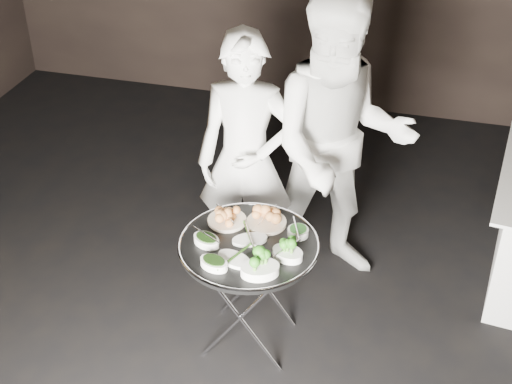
% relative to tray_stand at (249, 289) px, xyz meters
% --- Properties ---
extents(floor, '(6.00, 7.00, 0.05)m').
position_rel_tray_stand_xyz_m(floor, '(-0.18, -0.36, -0.42)').
color(floor, black).
rests_on(floor, ground).
extents(tray_stand, '(0.47, 0.40, 0.70)m').
position_rel_tray_stand_xyz_m(tray_stand, '(0.00, 0.00, 0.00)').
color(tray_stand, silver).
rests_on(tray_stand, floor).
extents(serving_tray, '(0.76, 0.76, 0.04)m').
position_rel_tray_stand_xyz_m(serving_tray, '(0.00, 0.00, 0.31)').
color(serving_tray, black).
rests_on(serving_tray, tray_stand).
extents(potato_plate_a, '(0.23, 0.23, 0.08)m').
position_rel_tray_stand_xyz_m(potato_plate_a, '(-0.17, 0.16, 0.36)').
color(potato_plate_a, beige).
rests_on(potato_plate_a, serving_tray).
extents(potato_plate_b, '(0.22, 0.22, 0.08)m').
position_rel_tray_stand_xyz_m(potato_plate_b, '(0.05, 0.20, 0.36)').
color(potato_plate_b, beige).
rests_on(potato_plate_b, serving_tray).
extents(greens_bowl, '(0.11, 0.11, 0.07)m').
position_rel_tray_stand_xyz_m(greens_bowl, '(0.24, 0.14, 0.35)').
color(greens_bowl, white).
rests_on(greens_bowl, serving_tray).
extents(asparagus_plate_a, '(0.22, 0.19, 0.04)m').
position_rel_tray_stand_xyz_m(asparagus_plate_a, '(-0.00, 0.02, 0.34)').
color(asparagus_plate_a, white).
rests_on(asparagus_plate_a, serving_tray).
extents(asparagus_plate_b, '(0.23, 0.18, 0.04)m').
position_rel_tray_stand_xyz_m(asparagus_plate_b, '(-0.03, -0.16, 0.34)').
color(asparagus_plate_b, white).
rests_on(asparagus_plate_b, serving_tray).
extents(spinach_bowl_a, '(0.19, 0.16, 0.06)m').
position_rel_tray_stand_xyz_m(spinach_bowl_a, '(-0.22, -0.06, 0.35)').
color(spinach_bowl_a, white).
rests_on(spinach_bowl_a, serving_tray).
extents(spinach_bowl_b, '(0.18, 0.14, 0.06)m').
position_rel_tray_stand_xyz_m(spinach_bowl_b, '(-0.12, -0.23, 0.35)').
color(spinach_bowl_b, white).
rests_on(spinach_bowl_b, serving_tray).
extents(broccoli_bowl_a, '(0.20, 0.17, 0.07)m').
position_rel_tray_stand_xyz_m(broccoli_bowl_a, '(0.23, -0.06, 0.36)').
color(broccoli_bowl_a, white).
rests_on(broccoli_bowl_a, serving_tray).
extents(broccoli_bowl_b, '(0.24, 0.21, 0.08)m').
position_rel_tray_stand_xyz_m(broccoli_bowl_b, '(0.12, -0.22, 0.36)').
color(broccoli_bowl_b, white).
rests_on(broccoli_bowl_b, serving_tray).
extents(serving_utensils, '(0.59, 0.45, 0.01)m').
position_rel_tray_stand_xyz_m(serving_utensils, '(0.02, 0.07, 0.38)').
color(serving_utensils, silver).
rests_on(serving_utensils, serving_tray).
extents(waiter_left, '(0.64, 0.46, 1.64)m').
position_rel_tray_stand_xyz_m(waiter_left, '(-0.19, 0.64, 0.43)').
color(waiter_left, silver).
rests_on(waiter_left, floor).
extents(waiter_right, '(1.09, 0.95, 1.89)m').
position_rel_tray_stand_xyz_m(waiter_right, '(0.35, 0.77, 0.55)').
color(waiter_right, silver).
rests_on(waiter_right, floor).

